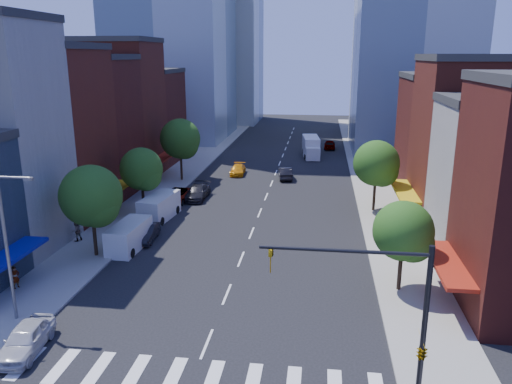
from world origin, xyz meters
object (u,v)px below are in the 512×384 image
Objects in this scene: parked_car_front at (26,339)px; box_truck at (311,148)px; cargo_van_far at (159,207)px; pedestrian_far at (76,231)px; pedestrian_near at (15,277)px; taxi at (238,170)px; traffic_car_far at (330,145)px; parked_car_rear at (197,192)px; cargo_van_near at (129,237)px; parked_car_second at (147,233)px; traffic_car_oncoming at (285,173)px; parked_car_third at (177,195)px.

parked_car_front is 0.58× the size of box_truck.
cargo_van_far is 35.72m from box_truck.
pedestrian_near is at bearing 28.39° from pedestrian_far.
taxi is 0.99× the size of traffic_car_far.
box_truck reaches higher than parked_car_front.
cargo_van_near is (-2.01, -15.30, 0.33)m from parked_car_rear.
parked_car_second is at bearing -75.66° from cargo_van_far.
cargo_van_near is 5.07m from pedestrian_far.
parked_car_rear is 7.65m from cargo_van_far.
parked_car_front is 57.41m from box_truck.
parked_car_rear is at bearing 81.23° from cargo_van_far.
parked_car_rear is at bearing 85.54° from cargo_van_near.
box_truck is at bearing 73.52° from cargo_van_far.
parked_car_rear is at bearing 41.58° from traffic_car_oncoming.
parked_car_third is 1.09× the size of traffic_car_oncoming.
parked_car_rear is 1.14× the size of traffic_car_oncoming.
parked_car_rear is 2.81× the size of pedestrian_far.
cargo_van_near is at bearing -10.95° from pedestrian_near.
traffic_car_far is (16.94, 33.90, 0.07)m from parked_car_third.
traffic_car_oncoming is 22.79m from traffic_car_far.
cargo_van_far is 3.08× the size of pedestrian_far.
parked_car_third is 14.00m from pedestrian_far.
parked_car_rear reaches higher than taxi.
cargo_van_near is 1.16× the size of traffic_car_oncoming.
parked_car_front reaches higher than parked_car_rear.
cargo_van_near is at bearing 71.72° from traffic_car_far.
traffic_car_oncoming reaches higher than taxi.
traffic_car_oncoming is at bearing 174.88° from pedestrian_far.
parked_car_third reaches higher than taxi.
parked_car_second is 25.52m from taxi.
cargo_van_near is at bearing -88.09° from parked_car_third.
cargo_van_far is at bearing 3.14° from pedestrian_near.
cargo_van_near is 7.93m from cargo_van_far.
taxi is at bearing 77.38° from parked_car_second.
taxi is 0.57× the size of box_truck.
taxi is (4.53, 13.45, -0.05)m from parked_car_third.
parked_car_second is 0.93× the size of traffic_car_far.
pedestrian_near reaches higher than taxi.
parked_car_third is at bearing -173.40° from pedestrian_far.
parked_car_second is at bearing 81.11° from parked_car_front.
parked_car_third is 0.96× the size of parked_car_rear.
cargo_van_far reaches higher than pedestrian_near.
taxi is at bearing 59.97° from traffic_car_far.
box_truck reaches higher than parked_car_second.
traffic_car_oncoming is 1.02× the size of traffic_car_far.
box_truck is at bearing 69.64° from parked_car_front.
parked_car_front is 2.86× the size of pedestrian_near.
box_truck reaches higher than traffic_car_far.
traffic_car_oncoming is at bearing 68.59° from parked_car_front.
parked_car_third is 22.60m from pedestrian_near.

